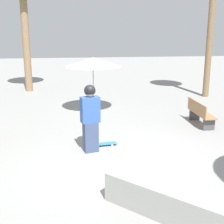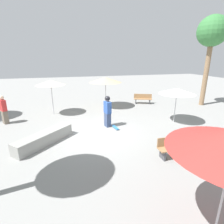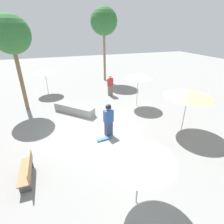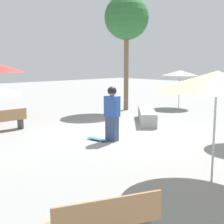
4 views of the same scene
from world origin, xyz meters
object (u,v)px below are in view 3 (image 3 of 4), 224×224
Objects in this scene: shade_umbrella_tan at (189,93)px; bystander_watching at (110,85)px; shade_umbrella_white at (140,156)px; palm_tree_right at (104,22)px; shade_umbrella_cream at (138,76)px; palm_tree_center_left at (11,35)px; skater_main at (109,119)px; skateboard at (104,139)px; concrete_ledge at (74,109)px; bench_far at (27,171)px; shade_umbrella_grey at (45,71)px.

shade_umbrella_tan is 7.41m from bystander_watching.
shade_umbrella_white is 16.21m from palm_tree_right.
shade_umbrella_tan is at bearing 126.29° from shade_umbrella_white.
palm_tree_center_left is at bearing -105.15° from shade_umbrella_cream.
shade_umbrella_tan is at bearing 154.55° from skater_main.
shade_umbrella_tan is (0.52, 4.63, 2.22)m from skateboard.
skateboard is 0.11× the size of palm_tree_right.
concrete_ledge is at bearing 58.71° from palm_tree_center_left.
palm_tree_center_left is at bearing -156.64° from shade_umbrella_white.
palm_tree_right is 7.14m from bystander_watching.
shade_umbrella_tan is 0.42× the size of palm_tree_center_left.
bench_far reaches higher than skateboard.
skater_main is 3.81m from concrete_ledge.
skater_main is 0.75× the size of shade_umbrella_cream.
shade_umbrella_white is 8.45m from shade_umbrella_cream.
shade_umbrella_tan reaches higher than concrete_ledge.
skateboard is 0.37× the size of shade_umbrella_white.
palm_tree_center_left reaches higher than shade_umbrella_cream.
palm_tree_right is at bearing -178.65° from shade_umbrella_cream.
shade_umbrella_tan is 4.23m from shade_umbrella_cream.
skateboard is 13.30m from palm_tree_right.
skater_main is at bearing -45.82° from shade_umbrella_cream.
palm_tree_right is (-11.37, 3.55, 5.93)m from skateboard.
shade_umbrella_white is (2.34, 3.59, 1.60)m from bench_far.
palm_tree_center_left reaches higher than concrete_ledge.
shade_umbrella_grey is 5.81m from bystander_watching.
palm_tree_right is at bearing -28.67° from bench_far.
skateboard is at bearing 34.98° from bystander_watching.
shade_umbrella_white is at bearing -13.17° from palm_tree_right.
shade_umbrella_cream is (-3.62, 3.74, 2.26)m from skateboard.
shade_umbrella_white is (7.76, 0.99, 1.74)m from concrete_ledge.
palm_tree_right is (-11.01, 3.17, 4.97)m from skater_main.
bench_far is at bearing 19.09° from bystander_watching.
palm_tree_right reaches higher than bench_far.
bystander_watching reaches higher than concrete_ledge.
skater_main is 0.71× the size of shade_umbrella_tan.
shade_umbrella_grey is (-9.22, -7.32, -0.23)m from shade_umbrella_tan.
shade_umbrella_grey reaches higher than bench_far.
shade_umbrella_grey is at bearing -56.63° from bystander_watching.
bystander_watching is (-6.10, 2.16, -0.12)m from skater_main.
concrete_ledge is at bearing -25.35° from bench_far.
shade_umbrella_cream is at bearing 1.35° from palm_tree_right.
skater_main is 12.49m from palm_tree_right.
skateboard is at bearing 14.89° from concrete_ledge.
bystander_watching reaches higher than skateboard.
concrete_ledge is 6.04m from palm_tree_center_left.
shade_umbrella_tan is at bearing 165.98° from skateboard.
palm_tree_center_left is at bearing -121.29° from concrete_ledge.
concrete_ledge is at bearing 2.97° from bystander_watching.
shade_umbrella_tan is at bearing 54.58° from palm_tree_center_left.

